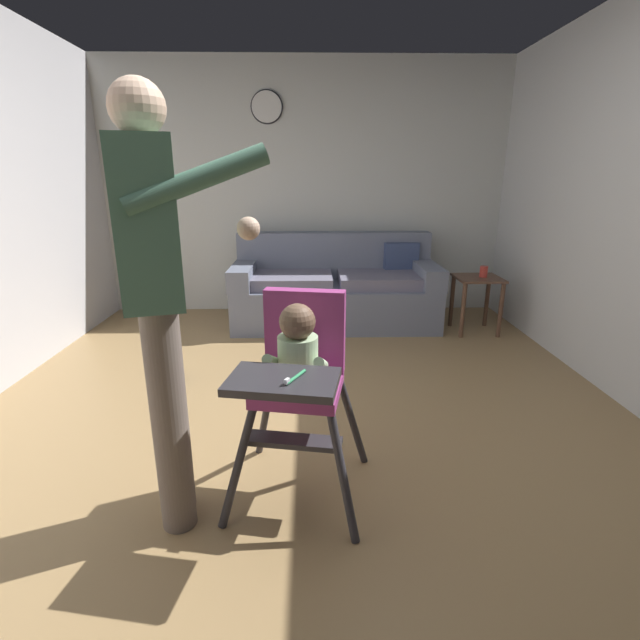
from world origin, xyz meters
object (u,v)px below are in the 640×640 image
adult_standing (159,295)px  couch (335,290)px  wall_clock (267,107)px  sippy_cup (484,272)px  high_chair (299,365)px  toy_ball (171,370)px  side_table (477,292)px

adult_standing → couch: bearing=58.2°
couch → wall_clock: (-0.66, 0.48, 1.71)m
adult_standing → sippy_cup: size_ratio=17.17×
high_chair → sippy_cup: (1.63, 2.29, -0.06)m
adult_standing → sippy_cup: adult_standing is taller
couch → sippy_cup: size_ratio=19.56×
adult_standing → wall_clock: size_ratio=5.46×
high_chair → wall_clock: bearing=-163.4°
sippy_cup → toy_ball: bearing=-158.0°
side_table → sippy_cup: size_ratio=5.20×
high_chair → toy_ball: bearing=-132.9°
high_chair → adult_standing: adult_standing is taller
high_chair → side_table: bearing=155.3°
sippy_cup → wall_clock: wall_clock is taller
adult_standing → toy_ball: 1.72m
toy_ball → adult_standing: bearing=-72.8°
adult_standing → side_table: bearing=33.8°
couch → high_chair: size_ratio=2.10×
high_chair → toy_ball: 1.67m
high_chair → side_table: high_chair is taller
couch → wall_clock: wall_clock is taller
adult_standing → sippy_cup: (2.14, 2.44, -0.41)m
wall_clock → adult_standing: bearing=-92.7°
toy_ball → side_table: size_ratio=0.28×
couch → adult_standing: adult_standing is taller
couch → side_table: (1.29, -0.32, 0.05)m
couch → toy_ball: size_ratio=13.44×
couch → high_chair: high_chair is taller
adult_standing → side_table: size_ratio=3.30×
high_chair → wall_clock: 3.42m
high_chair → side_table: (1.58, 2.29, -0.25)m
side_table → sippy_cup: bearing=0.0°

